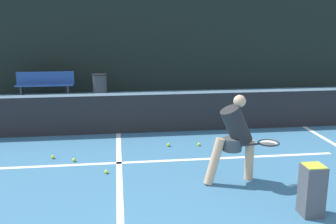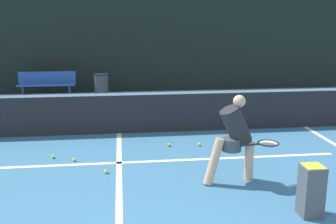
# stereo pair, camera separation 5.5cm
# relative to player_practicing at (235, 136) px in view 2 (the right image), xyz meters

# --- Properties ---
(court_service_line) EXTENTS (8.25, 0.10, 0.01)m
(court_service_line) POSITION_rel_player_practicing_xyz_m (-1.84, 1.07, -0.76)
(court_service_line) COLOR white
(court_service_line) RESTS_ON ground
(court_center_mark) EXTENTS (0.10, 4.95, 0.01)m
(court_center_mark) POSITION_rel_player_practicing_xyz_m (-1.84, 0.51, -0.76)
(court_center_mark) COLOR white
(court_center_mark) RESTS_ON ground
(net) EXTENTS (11.09, 0.09, 1.07)m
(net) POSITION_rel_player_practicing_xyz_m (-1.84, 2.98, -0.26)
(net) COLOR slate
(net) RESTS_ON ground
(fence_back) EXTENTS (24.00, 0.06, 3.33)m
(fence_back) POSITION_rel_player_practicing_xyz_m (-1.84, 8.31, 0.89)
(fence_back) COLOR black
(fence_back) RESTS_ON ground
(player_practicing) EXTENTS (1.22, 0.54, 1.43)m
(player_practicing) POSITION_rel_player_practicing_xyz_m (0.00, 0.00, 0.00)
(player_practicing) COLOR #DBAD84
(player_practicing) RESTS_ON ground
(tennis_ball_scattered_0) EXTENTS (0.07, 0.07, 0.07)m
(tennis_ball_scattered_0) POSITION_rel_player_practicing_xyz_m (-0.82, 1.91, -0.73)
(tennis_ball_scattered_0) COLOR #D1E033
(tennis_ball_scattered_0) RESTS_ON ground
(tennis_ball_scattered_2) EXTENTS (0.07, 0.07, 0.07)m
(tennis_ball_scattered_2) POSITION_rel_player_practicing_xyz_m (-0.19, 1.86, -0.73)
(tennis_ball_scattered_2) COLOR #D1E033
(tennis_ball_scattered_2) RESTS_ON ground
(tennis_ball_scattered_6) EXTENTS (0.07, 0.07, 0.07)m
(tennis_ball_scattered_6) POSITION_rel_player_practicing_xyz_m (-3.08, 1.46, -0.73)
(tennis_ball_scattered_6) COLOR #D1E033
(tennis_ball_scattered_6) RESTS_ON ground
(tennis_ball_scattered_8) EXTENTS (0.07, 0.07, 0.07)m
(tennis_ball_scattered_8) POSITION_rel_player_practicing_xyz_m (-2.67, 1.25, -0.73)
(tennis_ball_scattered_8) COLOR #D1E033
(tennis_ball_scattered_8) RESTS_ON ground
(tennis_ball_scattered_9) EXTENTS (0.07, 0.07, 0.07)m
(tennis_ball_scattered_9) POSITION_rel_player_practicing_xyz_m (-2.06, 0.60, -0.73)
(tennis_ball_scattered_9) COLOR #D1E033
(tennis_ball_scattered_9) RESTS_ON ground
(ball_hopper) EXTENTS (0.28, 0.28, 0.71)m
(ball_hopper) POSITION_rel_player_practicing_xyz_m (0.70, -1.21, -0.40)
(ball_hopper) COLOR #4C4C51
(ball_hopper) RESTS_ON ground
(courtside_bench) EXTENTS (1.86, 0.39, 0.86)m
(courtside_bench) POSITION_rel_player_practicing_xyz_m (-4.20, 7.47, -0.29)
(courtside_bench) COLOR #2D519E
(courtside_bench) RESTS_ON ground
(trash_bin) EXTENTS (0.49, 0.49, 0.79)m
(trash_bin) POSITION_rel_player_practicing_xyz_m (-2.42, 7.34, -0.37)
(trash_bin) COLOR #3F3F42
(trash_bin) RESTS_ON ground
(parked_car) EXTENTS (1.80, 4.17, 1.36)m
(parked_car) POSITION_rel_player_practicing_xyz_m (-1.13, 11.36, -0.19)
(parked_car) COLOR #B7B7BC
(parked_car) RESTS_ON ground
(building_far) EXTENTS (36.00, 2.40, 5.92)m
(building_far) POSITION_rel_player_practicing_xyz_m (-1.84, 26.05, 2.19)
(building_far) COLOR beige
(building_far) RESTS_ON ground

